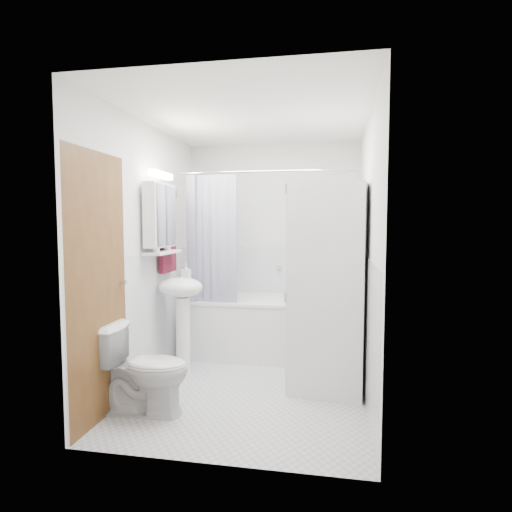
% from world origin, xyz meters
% --- Properties ---
extents(floor, '(2.60, 2.60, 0.00)m').
position_xyz_m(floor, '(0.00, 0.00, 0.00)').
color(floor, silver).
rests_on(floor, ground).
extents(room_walls, '(2.60, 2.60, 2.60)m').
position_xyz_m(room_walls, '(0.00, 0.00, 1.49)').
color(room_walls, silver).
rests_on(room_walls, ground).
extents(wainscot, '(1.98, 2.58, 2.58)m').
position_xyz_m(wainscot, '(0.00, 0.29, 0.60)').
color(wainscot, white).
rests_on(wainscot, ground).
extents(door, '(0.05, 2.00, 2.00)m').
position_xyz_m(door, '(-0.95, -0.55, 1.00)').
color(door, brown).
rests_on(door, ground).
extents(bathtub, '(1.70, 0.80, 0.64)m').
position_xyz_m(bathtub, '(0.02, 0.92, 0.36)').
color(bathtub, white).
rests_on(bathtub, ground).
extents(tub_spout, '(0.04, 0.12, 0.04)m').
position_xyz_m(tub_spout, '(0.22, 1.25, 0.96)').
color(tub_spout, silver).
rests_on(tub_spout, room_walls).
extents(curtain_rod, '(1.88, 0.02, 0.02)m').
position_xyz_m(curtain_rod, '(0.02, 0.58, 2.00)').
color(curtain_rod, silver).
rests_on(curtain_rod, room_walls).
extents(shower_curtain, '(0.55, 0.02, 1.45)m').
position_xyz_m(shower_curtain, '(-0.54, 0.58, 1.25)').
color(shower_curtain, '#131943').
rests_on(shower_curtain, curtain_rod).
extents(sink, '(0.44, 0.37, 1.04)m').
position_xyz_m(sink, '(-0.75, 0.22, 0.70)').
color(sink, white).
rests_on(sink, ground).
extents(medicine_cabinet, '(0.13, 0.50, 0.71)m').
position_xyz_m(medicine_cabinet, '(-0.90, 0.10, 1.57)').
color(medicine_cabinet, white).
rests_on(medicine_cabinet, room_walls).
extents(shelf, '(0.18, 0.54, 0.02)m').
position_xyz_m(shelf, '(-0.89, 0.10, 1.20)').
color(shelf, silver).
rests_on(shelf, room_walls).
extents(shower_caddy, '(0.22, 0.06, 0.02)m').
position_xyz_m(shower_caddy, '(0.27, 1.24, 1.15)').
color(shower_caddy, silver).
rests_on(shower_caddy, room_walls).
extents(towel, '(0.07, 0.35, 0.84)m').
position_xyz_m(towel, '(-0.94, 0.35, 1.41)').
color(towel, maroon).
rests_on(towel, room_walls).
extents(washer_dryer, '(0.72, 0.72, 1.82)m').
position_xyz_m(washer_dryer, '(0.68, 0.09, 0.91)').
color(washer_dryer, white).
rests_on(washer_dryer, ground).
extents(toilet, '(0.72, 0.43, 0.69)m').
position_xyz_m(toilet, '(-0.72, -0.69, 0.34)').
color(toilet, white).
rests_on(toilet, ground).
extents(soap_pump, '(0.08, 0.17, 0.08)m').
position_xyz_m(soap_pump, '(-0.71, 0.25, 0.95)').
color(soap_pump, gray).
rests_on(soap_pump, sink).
extents(shelf_bottle, '(0.07, 0.18, 0.07)m').
position_xyz_m(shelf_bottle, '(-0.89, -0.05, 1.25)').
color(shelf_bottle, gray).
rests_on(shelf_bottle, shelf).
extents(shelf_cup, '(0.10, 0.09, 0.10)m').
position_xyz_m(shelf_cup, '(-0.89, 0.22, 1.26)').
color(shelf_cup, gray).
rests_on(shelf_cup, shelf).
extents(shampoo_a, '(0.13, 0.17, 0.13)m').
position_xyz_m(shampoo_a, '(0.35, 1.24, 1.23)').
color(shampoo_a, gray).
rests_on(shampoo_a, shower_caddy).
extents(shampoo_b, '(0.08, 0.21, 0.08)m').
position_xyz_m(shampoo_b, '(0.47, 1.24, 1.20)').
color(shampoo_b, '#27479C').
rests_on(shampoo_b, shower_caddy).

